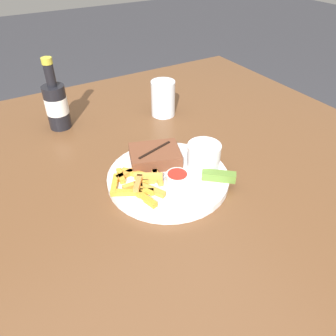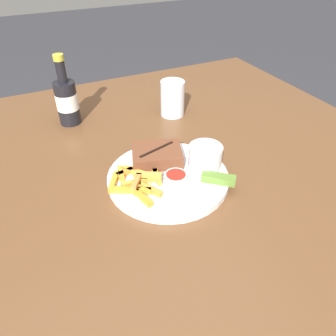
% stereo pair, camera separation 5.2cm
% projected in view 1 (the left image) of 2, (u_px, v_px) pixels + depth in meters
% --- Properties ---
extents(dining_table, '(1.34, 1.34, 0.77)m').
position_uv_depth(dining_table, '(168.00, 202.00, 0.82)').
color(dining_table, brown).
rests_on(dining_table, ground_plane).
extents(dinner_plate, '(0.28, 0.28, 0.02)m').
position_uv_depth(dinner_plate, '(168.00, 178.00, 0.77)').
color(dinner_plate, white).
rests_on(dinner_plate, dining_table).
extents(steak_portion, '(0.14, 0.13, 0.04)m').
position_uv_depth(steak_portion, '(154.00, 156.00, 0.80)').
color(steak_portion, brown).
rests_on(steak_portion, dinner_plate).
extents(fries_pile, '(0.14, 0.15, 0.02)m').
position_uv_depth(fries_pile, '(139.00, 182.00, 0.74)').
color(fries_pile, gold).
rests_on(fries_pile, dinner_plate).
extents(coleslaw_cup, '(0.08, 0.08, 0.06)m').
position_uv_depth(coleslaw_cup, '(204.00, 154.00, 0.78)').
color(coleslaw_cup, white).
rests_on(coleslaw_cup, dinner_plate).
extents(dipping_sauce_cup, '(0.05, 0.05, 0.03)m').
position_uv_depth(dipping_sauce_cup, '(179.00, 178.00, 0.73)').
color(dipping_sauce_cup, silver).
rests_on(dipping_sauce_cup, dinner_plate).
extents(pickle_spear, '(0.07, 0.07, 0.02)m').
position_uv_depth(pickle_spear, '(219.00, 176.00, 0.75)').
color(pickle_spear, '#567A2D').
rests_on(pickle_spear, dinner_plate).
extents(fork_utensil, '(0.12, 0.07, 0.00)m').
position_uv_depth(fork_utensil, '(150.00, 192.00, 0.72)').
color(fork_utensil, '#B7B7BC').
rests_on(fork_utensil, dinner_plate).
extents(beer_bottle, '(0.06, 0.06, 0.21)m').
position_uv_depth(beer_bottle, '(56.00, 104.00, 0.94)').
color(beer_bottle, black).
rests_on(beer_bottle, dining_table).
extents(drinking_glass, '(0.07, 0.07, 0.11)m').
position_uv_depth(drinking_glass, '(163.00, 98.00, 1.02)').
color(drinking_glass, silver).
rests_on(drinking_glass, dining_table).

